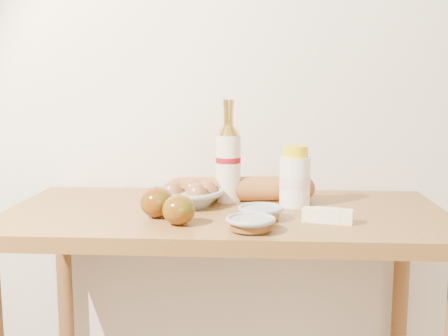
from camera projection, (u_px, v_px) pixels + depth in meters
The scene contains 11 objects.
back_wall at pixel (231, 65), 1.80m from camera, with size 3.50×0.02×2.60m, color silver.
table at pixel (225, 253), 1.55m from camera, with size 1.20×0.60×0.90m.
bourbon_bottle at pixel (228, 161), 1.62m from camera, with size 0.10×0.10×0.30m.
cream_bottle at pixel (295, 178), 1.57m from camera, with size 0.11×0.11×0.17m.
egg_bowl at pixel (188, 195), 1.58m from camera, with size 0.26×0.26×0.07m.
baguette at pixel (242, 189), 1.64m from camera, with size 0.44×0.12×0.07m.
apple_redgreen_front at pixel (157, 202), 1.44m from camera, with size 0.10×0.10×0.08m.
apple_redgreen_right at pixel (179, 210), 1.37m from camera, with size 0.11×0.11×0.07m.
sugar_bowl at pixel (250, 224), 1.31m from camera, with size 0.14×0.14×0.03m.
syrup_bowl at pixel (261, 212), 1.43m from camera, with size 0.15×0.15×0.03m.
butter_stick at pixel (328, 216), 1.39m from camera, with size 0.13×0.07×0.04m.
Camera 1 is at (0.09, -0.32, 1.25)m, focal length 45.00 mm.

